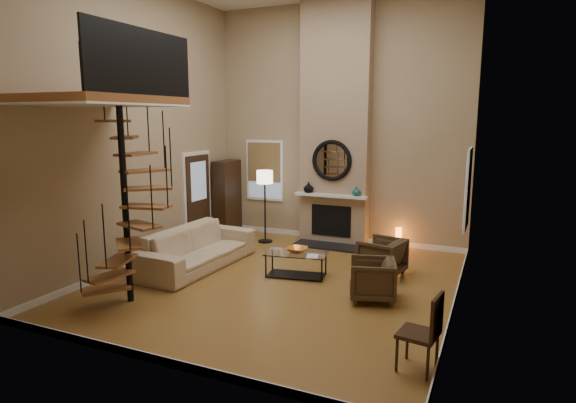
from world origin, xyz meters
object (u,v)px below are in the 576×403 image
at_px(floor_lamp, 265,183).
at_px(side_chair, 426,329).
at_px(hutch, 227,196).
at_px(sofa, 198,247).
at_px(armchair_far, 377,279).
at_px(armchair_near, 385,257).
at_px(accent_lamp, 398,238).
at_px(coffee_table, 296,262).

distance_m(floor_lamp, side_chair, 6.31).
xyz_separation_m(hutch, sofa, (0.92, -2.67, -0.55)).
relative_size(sofa, armchair_far, 3.72).
bearing_deg(hutch, armchair_near, -21.04).
bearing_deg(hutch, sofa, -70.92).
distance_m(armchair_far, accent_lamp, 3.20).
distance_m(hutch, coffee_table, 3.84).
height_order(hutch, side_chair, hutch).
relative_size(sofa, armchair_near, 3.52).
height_order(armchair_near, coffee_table, armchair_near).
height_order(coffee_table, floor_lamp, floor_lamp).
relative_size(accent_lamp, side_chair, 0.51).
bearing_deg(armchair_near, sofa, -61.84).
relative_size(floor_lamp, accent_lamp, 3.51).
xyz_separation_m(accent_lamp, side_chair, (1.31, -5.13, 0.28)).
bearing_deg(accent_lamp, hutch, -177.13).
bearing_deg(side_chair, coffee_table, 136.92).
bearing_deg(sofa, armchair_near, -72.35).
height_order(floor_lamp, accent_lamp, floor_lamp).
xyz_separation_m(sofa, armchair_near, (3.50, 0.97, -0.04)).
height_order(coffee_table, accent_lamp, accent_lamp).
distance_m(coffee_table, floor_lamp, 2.83).
xyz_separation_m(hutch, armchair_near, (4.42, -1.70, -0.60)).
distance_m(hutch, floor_lamp, 1.41).
relative_size(armchair_near, floor_lamp, 0.45).
height_order(sofa, armchair_near, sofa).
bearing_deg(accent_lamp, armchair_near, -86.06).
height_order(hutch, coffee_table, hutch).
distance_m(sofa, armchair_far, 3.65).
height_order(hutch, armchair_far, hutch).
xyz_separation_m(hutch, coffee_table, (2.92, -2.41, -0.67)).
height_order(armchair_near, side_chair, side_chair).
distance_m(sofa, armchair_near, 3.63).
xyz_separation_m(hutch, accent_lamp, (4.29, 0.21, -0.70)).
bearing_deg(armchair_far, armchair_near, 170.39).
xyz_separation_m(sofa, armchair_far, (3.64, -0.31, -0.04)).
xyz_separation_m(hutch, floor_lamp, (1.27, -0.40, 0.46)).
bearing_deg(floor_lamp, accent_lamp, 11.61).
height_order(armchair_far, side_chair, side_chair).
height_order(sofa, coffee_table, sofa).
xyz_separation_m(armchair_near, coffee_table, (-1.50, -0.71, -0.07)).
bearing_deg(armchair_far, hutch, -139.12).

